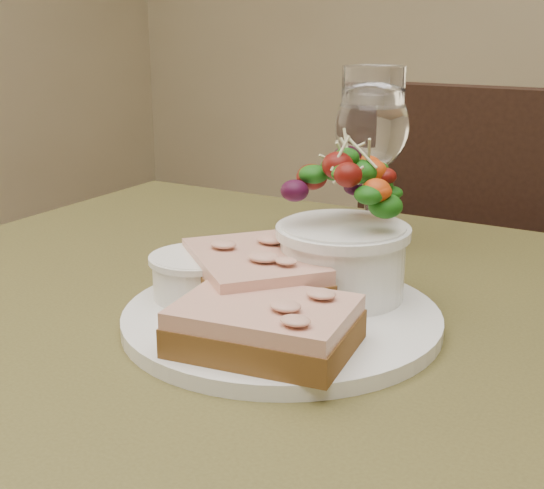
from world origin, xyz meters
The scene contains 9 objects.
cafe_table centered at (0.00, 0.00, 0.65)m, with size 0.80×0.80×0.75m.
chair_far centered at (0.10, 0.68, 0.29)m, with size 0.43×0.43×0.90m.
dinner_plate centered at (0.03, 0.02, 0.76)m, with size 0.25×0.25×0.01m, color white.
sandwich_front centered at (0.06, -0.05, 0.78)m, with size 0.13×0.11×0.03m.
sandwich_back centered at (0.01, 0.02, 0.79)m, with size 0.16×0.15×0.03m.
ramekin centered at (-0.04, 0.01, 0.78)m, with size 0.07×0.07×0.04m.
salad_bowl centered at (0.06, 0.07, 0.82)m, with size 0.10×0.10×0.13m.
garnish centered at (-0.04, 0.08, 0.77)m, with size 0.05×0.04×0.02m.
wine_glass centered at (0.01, 0.25, 0.87)m, with size 0.08×0.08×0.18m.
Camera 1 is at (0.31, -0.47, 0.99)m, focal length 50.00 mm.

